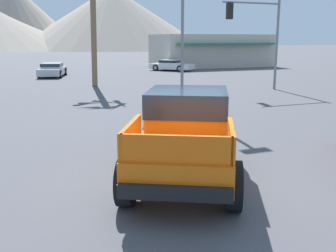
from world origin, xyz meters
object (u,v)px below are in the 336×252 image
Objects in this scene: parked_car_silver at (52,70)px; parked_car_white at (171,65)px; street_lamp_post at (183,5)px; orange_pickup_truck at (186,130)px; traffic_light_main at (256,27)px.

parked_car_white is (11.67, 2.30, -0.03)m from parked_car_silver.
street_lamp_post reaches higher than parked_car_white.
parked_car_silver is at bearing -30.28° from parked_car_white.
parked_car_silver is (-0.47, 26.55, -0.52)m from orange_pickup_truck.
parked_car_silver is 0.61× the size of street_lamp_post.
street_lamp_post is (-6.36, -3.60, 0.81)m from traffic_light_main.
parked_car_silver is 18.45m from street_lamp_post.
orange_pickup_truck reaches higher than parked_car_silver.
orange_pickup_truck is 30.96m from parked_car_white.
parked_car_white is 0.57× the size of street_lamp_post.
traffic_light_main is 0.71× the size of street_lamp_post.
traffic_light_main reaches higher than parked_car_silver.
parked_car_white is 16.54m from traffic_light_main.
street_lamp_post is (3.82, 9.07, 3.50)m from orange_pickup_truck.
parked_car_silver is at bearing 118.84° from orange_pickup_truck.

